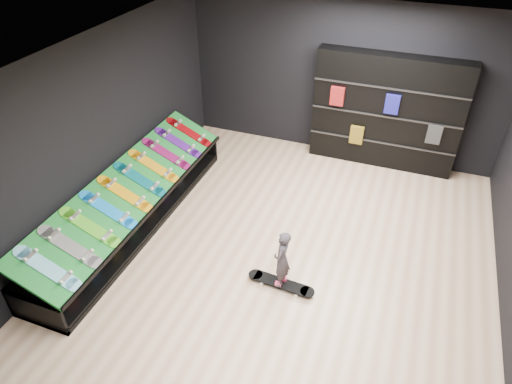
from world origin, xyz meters
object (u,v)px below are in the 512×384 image
(back_shelving, at_px, (386,112))
(floor_skateboard, at_px, (281,284))
(display_rack, at_px, (134,210))
(child, at_px, (282,269))

(back_shelving, height_order, floor_skateboard, back_shelving)
(display_rack, distance_m, child, 2.74)
(child, bearing_deg, display_rack, -99.82)
(back_shelving, relative_size, child, 5.05)
(child, bearing_deg, floor_skateboard, 180.00)
(display_rack, relative_size, floor_skateboard, 4.59)
(display_rack, xyz_separation_m, floor_skateboard, (2.69, -0.52, -0.20))
(display_rack, distance_m, back_shelving, 4.87)
(display_rack, xyz_separation_m, child, (2.69, -0.52, 0.11))
(display_rack, xyz_separation_m, back_shelving, (3.46, 3.32, 0.83))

